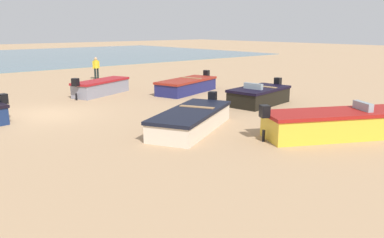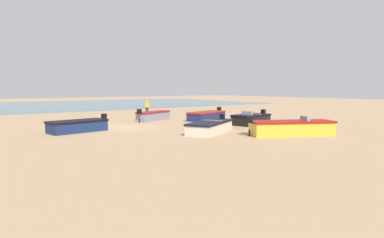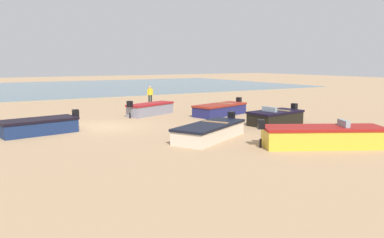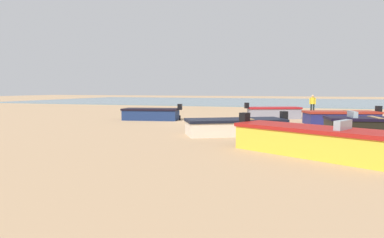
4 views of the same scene
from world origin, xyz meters
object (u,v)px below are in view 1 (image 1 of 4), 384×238
Objects in this scene: boat_navy_5 at (187,86)px; beach_walker_foreground at (96,66)px; boat_yellow_3 at (338,124)px; boat_cream_1 at (192,120)px; boat_black_4 at (259,96)px; boat_grey_0 at (101,87)px.

beach_walker_foreground is at bearing -8.44° from boat_navy_5.
boat_yellow_3 is 19.39m from beach_walker_foreground.
boat_navy_5 is at bearing -162.48° from boat_yellow_3.
beach_walker_foreground reaches higher than boat_navy_5.
boat_yellow_3 is at bearing -87.75° from beach_walker_foreground.
boat_black_4 is (-5.67, -1.57, 0.05)m from boat_cream_1.
boat_grey_0 is 0.75× the size of boat_yellow_3.
boat_cream_1 is at bearing 124.73° from boat_navy_5.
boat_black_4 is (-4.62, 7.62, 0.01)m from boat_grey_0.
boat_grey_0 is at bearing -110.36° from beach_walker_foreground.
boat_yellow_3 reaches higher than boat_grey_0.
boat_cream_1 is at bearing -29.33° from boat_grey_0.
boat_yellow_3 is (-2.18, 13.18, 0.04)m from boat_grey_0.
boat_grey_0 reaches higher than boat_black_4.
boat_navy_5 reaches higher than boat_cream_1.
beach_walker_foreground is at bearing -153.86° from boat_yellow_3.
boat_grey_0 is 1.06× the size of boat_black_4.
boat_black_4 is at bearing -78.44° from beach_walker_foreground.
boat_grey_0 is at bearing -142.56° from boat_yellow_3.
boat_cream_1 is 5.14m from boat_yellow_3.
boat_navy_5 is (-5.20, -6.60, 0.02)m from boat_cream_1.
boat_grey_0 is at bearing 41.05° from boat_navy_5.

